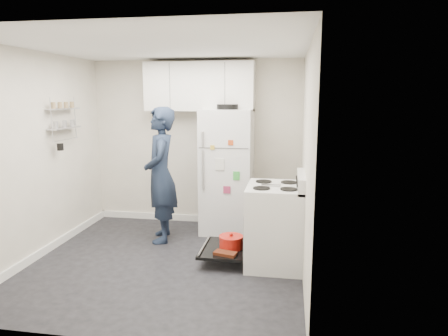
% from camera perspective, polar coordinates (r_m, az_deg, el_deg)
% --- Properties ---
extents(room, '(3.21, 3.21, 2.51)m').
position_cam_1_polar(room, '(4.68, -8.74, 0.82)').
color(room, black).
rests_on(room, ground).
extents(electric_range, '(0.66, 0.76, 1.10)m').
position_cam_1_polar(electric_range, '(4.75, 7.13, -8.19)').
color(electric_range, silver).
rests_on(electric_range, ground).
extents(open_oven_door, '(0.55, 0.70, 0.23)m').
position_cam_1_polar(open_oven_door, '(4.90, 0.47, -11.01)').
color(open_oven_door, black).
rests_on(open_oven_door, ground).
extents(refrigerator, '(0.72, 0.74, 1.85)m').
position_cam_1_polar(refrigerator, '(5.77, 0.48, -0.41)').
color(refrigerator, silver).
rests_on(refrigerator, ground).
extents(upper_cabinets, '(1.60, 0.33, 0.70)m').
position_cam_1_polar(upper_cabinets, '(5.94, -3.51, 11.53)').
color(upper_cabinets, silver).
rests_on(upper_cabinets, room).
extents(wall_shelf_rack, '(0.14, 0.60, 0.61)m').
position_cam_1_polar(wall_shelf_rack, '(5.67, -21.95, 6.59)').
color(wall_shelf_rack, '#B2B2B7').
rests_on(wall_shelf_rack, room).
extents(person, '(0.60, 0.76, 1.83)m').
position_cam_1_polar(person, '(5.46, -9.04, -0.98)').
color(person, '#182237').
rests_on(person, ground).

